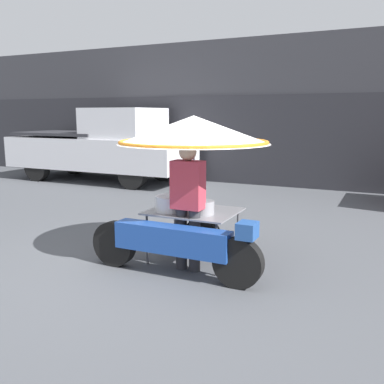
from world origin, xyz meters
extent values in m
plane|color=#4C4F54|center=(0.00, 0.00, 0.00)|extent=(36.00, 36.00, 0.00)
cube|color=#38383D|center=(0.00, 7.68, 1.94)|extent=(28.00, 2.00, 3.88)
cube|color=#28282D|center=(0.00, 6.65, 1.20)|extent=(23.80, 0.06, 2.40)
cylinder|color=black|center=(1.14, -0.21, 0.29)|extent=(0.57, 0.14, 0.57)
cylinder|color=black|center=(-0.51, -0.21, 0.29)|extent=(0.57, 0.14, 0.57)
cube|color=#1E479E|center=(0.32, -0.21, 0.45)|extent=(1.45, 0.24, 0.32)
cube|color=#234C93|center=(1.24, -0.21, 0.67)|extent=(0.20, 0.24, 0.18)
cylinder|color=black|center=(0.32, 0.66, 0.26)|extent=(0.51, 0.14, 0.51)
cylinder|color=#515156|center=(0.79, 0.01, 0.33)|extent=(0.03, 0.03, 0.65)
cylinder|color=#515156|center=(0.79, 0.78, 0.33)|extent=(0.03, 0.03, 0.65)
cylinder|color=#515156|center=(-0.16, 0.01, 0.33)|extent=(0.03, 0.03, 0.65)
cylinder|color=#515156|center=(-0.16, 0.78, 0.33)|extent=(0.03, 0.03, 0.65)
cube|color=gray|center=(0.32, 0.39, 0.66)|extent=(1.12, 0.90, 0.02)
cylinder|color=#B2B2B7|center=(0.32, 0.39, 1.10)|extent=(0.03, 0.03, 0.86)
cone|color=white|center=(0.32, 0.39, 1.71)|extent=(1.92, 1.92, 0.35)
torus|color=orange|center=(0.32, 0.39, 1.55)|extent=(1.88, 1.88, 0.05)
cylinder|color=silver|center=(0.07, 0.24, 0.77)|extent=(0.39, 0.39, 0.20)
cylinder|color=#939399|center=(0.51, 0.26, 0.76)|extent=(0.28, 0.28, 0.17)
cylinder|color=#939399|center=(0.26, 0.57, 0.70)|extent=(0.30, 0.30, 0.06)
cylinder|color=#2D2D33|center=(0.31, 0.05, 0.39)|extent=(0.14, 0.14, 0.77)
cylinder|color=#2D2D33|center=(0.49, 0.05, 0.39)|extent=(0.14, 0.14, 0.77)
cube|color=#C13847|center=(0.40, 0.05, 1.06)|extent=(0.38, 0.22, 0.58)
sphere|color=tan|center=(0.40, 0.05, 1.46)|extent=(0.21, 0.21, 0.21)
cylinder|color=black|center=(-3.39, 4.61, 0.38)|extent=(0.76, 0.24, 0.76)
cylinder|color=black|center=(-3.39, 6.21, 0.38)|extent=(0.76, 0.24, 0.76)
cylinder|color=black|center=(-6.63, 4.61, 0.38)|extent=(0.76, 0.24, 0.76)
cylinder|color=black|center=(-6.63, 6.21, 0.38)|extent=(0.76, 0.24, 0.76)
cube|color=silver|center=(-5.01, 5.41, 0.81)|extent=(5.41, 1.89, 0.86)
cube|color=silver|center=(-4.15, 5.41, 1.65)|extent=(1.84, 1.73, 0.82)
cube|color=#2D2D33|center=(-6.09, 5.41, 1.34)|extent=(2.81, 1.81, 0.08)
camera|label=1|loc=(2.61, -4.48, 1.90)|focal=40.00mm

